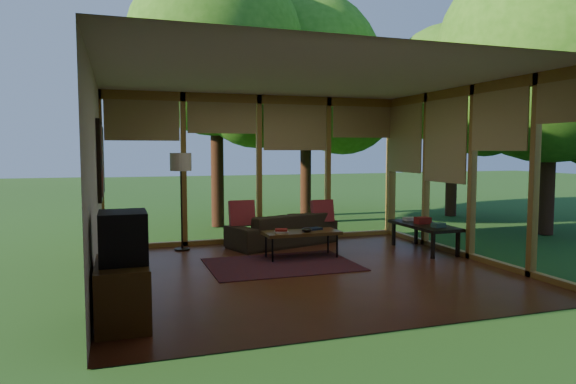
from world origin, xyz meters
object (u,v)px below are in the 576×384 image
object	(u,v)px
sofa	(282,229)
coffee_table	(302,233)
media_cabinet	(123,292)
floor_lamp	(181,167)
side_console	(424,227)
television	(123,237)

from	to	relation	value
sofa	coffee_table	world-z (taller)	sofa
media_cabinet	floor_lamp	size ratio (longest dim) A/B	0.61
sofa	side_console	distance (m)	2.46
coffee_table	side_console	bearing A→B (deg)	-2.77
floor_lamp	coffee_table	distance (m)	2.34
side_console	media_cabinet	bearing A→B (deg)	-155.94
sofa	side_console	xyz separation A→B (m)	(2.11, -1.25, 0.12)
coffee_table	media_cabinet	bearing A→B (deg)	-139.91
media_cabinet	television	bearing A→B (deg)	0.00
television	floor_lamp	distance (m)	3.70
media_cabinet	coffee_table	distance (m)	3.54
television	coffee_table	distance (m)	3.55
floor_lamp	television	bearing A→B (deg)	-105.54
sofa	television	xyz separation A→B (m)	(-2.74, -3.43, 0.56)
television	side_console	xyz separation A→B (m)	(4.85, 2.17, -0.44)
television	floor_lamp	bearing A→B (deg)	74.46
floor_lamp	side_console	xyz separation A→B (m)	(3.87, -1.35, -1.00)
television	floor_lamp	size ratio (longest dim) A/B	0.33
media_cabinet	side_console	bearing A→B (deg)	24.06
sofa	television	distance (m)	4.42
floor_lamp	coffee_table	world-z (taller)	floor_lamp
coffee_table	floor_lamp	bearing A→B (deg)	143.96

